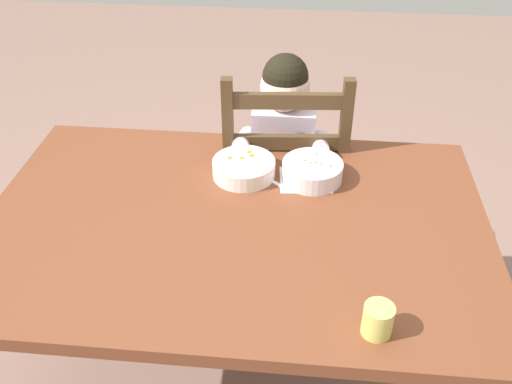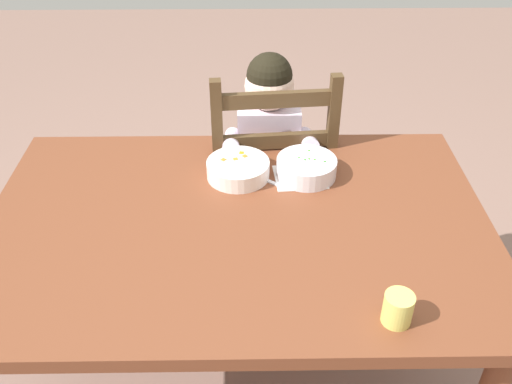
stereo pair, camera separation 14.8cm
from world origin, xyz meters
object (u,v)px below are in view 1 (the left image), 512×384
Objects in this scene: child_figure at (283,145)px; bowl_of_carrots at (244,168)px; spoon at (262,176)px; drinking_cup at (378,320)px; dining_table at (236,243)px; dining_chair at (283,185)px; bowl_of_peas at (312,170)px.

child_figure is 0.32m from bowl_of_carrots.
spoon is at bearing -98.99° from child_figure.
drinking_cup is (0.26, -0.88, 0.10)m from child_figure.
dining_table is 11.56× the size of spoon.
dining_chair is 0.42m from bowl_of_peas.
drinking_cup is (0.15, -0.59, 0.01)m from bowl_of_peas.
dining_table is 18.21× the size of drinking_cup.
dining_table is 0.25m from bowl_of_carrots.
dining_table is at bearing -133.61° from bowl_of_peas.
child_figure is at bearing 81.01° from spoon.
child_figure reaches higher than spoon.
dining_chair reaches higher than bowl_of_peas.
bowl_of_peas is (0.21, 0.22, 0.12)m from dining_table.
bowl_of_carrots is at bearing -109.81° from child_figure.
drinking_cup reaches higher than bowl_of_carrots.
dining_table is at bearing -101.93° from dining_chair.
child_figure is (-0.00, -0.01, 0.18)m from dining_chair.
drinking_cup reaches higher than dining_table.
spoon is at bearing 117.60° from drinking_cup.
dining_chair is at bearing 80.42° from spoon.
dining_table is 7.63× the size of bowl_of_peas.
child_figure is at bearing 109.81° from bowl_of_peas.
dining_chair reaches higher than drinking_cup.
bowl_of_carrots reaches higher than spoon.
bowl_of_carrots is 0.06m from spoon.
drinking_cup is at bearing -45.42° from dining_table.
child_figure is 7.97× the size of spoon.
child_figure is 0.32m from bowl_of_peas.
dining_table is at bearing -101.62° from child_figure.
bowl_of_peas is at bearing -71.35° from dining_chair.
dining_table is 0.53m from drinking_cup.
drinking_cup is at bearing -62.40° from spoon.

